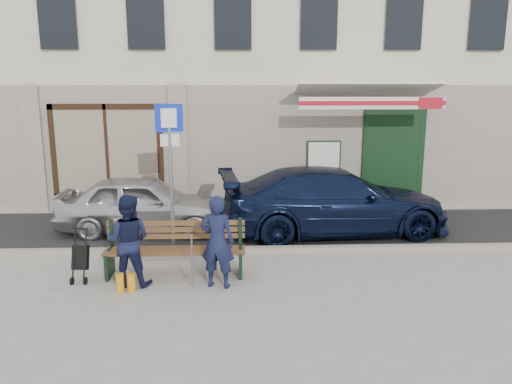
{
  "coord_description": "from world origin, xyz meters",
  "views": [
    {
      "loc": [
        0.1,
        -7.76,
        3.25
      ],
      "look_at": [
        0.44,
        1.6,
        1.2
      ],
      "focal_mm": 35.0,
      "sensor_mm": 36.0,
      "label": 1
    }
  ],
  "objects_px": {
    "car_navy": "(334,201)",
    "woman": "(128,240)",
    "bench": "(172,250)",
    "man": "(217,242)",
    "stroller": "(80,259)",
    "parking_sign": "(170,152)",
    "car_silver": "(143,204)"
  },
  "relations": [
    {
      "from": "car_navy",
      "to": "woman",
      "type": "height_order",
      "value": "woman"
    },
    {
      "from": "bench",
      "to": "man",
      "type": "distance_m",
      "value": 0.99
    },
    {
      "from": "stroller",
      "to": "woman",
      "type": "bearing_deg",
      "value": -5.98
    },
    {
      "from": "parking_sign",
      "to": "car_silver",
      "type": "bearing_deg",
      "value": 115.21
    },
    {
      "from": "car_navy",
      "to": "stroller",
      "type": "bearing_deg",
      "value": 112.59
    },
    {
      "from": "car_navy",
      "to": "bench",
      "type": "height_order",
      "value": "car_navy"
    },
    {
      "from": "car_silver",
      "to": "man",
      "type": "distance_m",
      "value": 3.61
    },
    {
      "from": "car_navy",
      "to": "stroller",
      "type": "xyz_separation_m",
      "value": [
        -4.74,
        -2.58,
        -0.33
      ]
    },
    {
      "from": "car_navy",
      "to": "woman",
      "type": "relative_size",
      "value": 3.29
    },
    {
      "from": "car_silver",
      "to": "woman",
      "type": "xyz_separation_m",
      "value": [
        0.31,
        -3.01,
        0.12
      ]
    },
    {
      "from": "car_navy",
      "to": "stroller",
      "type": "relative_size",
      "value": 5.65
    },
    {
      "from": "bench",
      "to": "stroller",
      "type": "height_order",
      "value": "bench"
    },
    {
      "from": "car_silver",
      "to": "parking_sign",
      "type": "bearing_deg",
      "value": -144.87
    },
    {
      "from": "car_navy",
      "to": "car_silver",
      "type": "bearing_deg",
      "value": 80.71
    },
    {
      "from": "car_navy",
      "to": "man",
      "type": "xyz_separation_m",
      "value": [
        -2.44,
        -2.9,
        0.04
      ]
    },
    {
      "from": "car_navy",
      "to": "bench",
      "type": "distance_m",
      "value": 4.03
    },
    {
      "from": "car_silver",
      "to": "car_navy",
      "type": "distance_m",
      "value": 4.21
    },
    {
      "from": "car_navy",
      "to": "bench",
      "type": "xyz_separation_m",
      "value": [
        -3.23,
        -2.39,
        -0.27
      ]
    },
    {
      "from": "man",
      "to": "woman",
      "type": "relative_size",
      "value": 1.01
    },
    {
      "from": "parking_sign",
      "to": "stroller",
      "type": "bearing_deg",
      "value": -137.75
    },
    {
      "from": "car_silver",
      "to": "parking_sign",
      "type": "distance_m",
      "value": 1.93
    },
    {
      "from": "woman",
      "to": "bench",
      "type": "bearing_deg",
      "value": -143.78
    },
    {
      "from": "man",
      "to": "woman",
      "type": "bearing_deg",
      "value": 8.39
    },
    {
      "from": "car_silver",
      "to": "stroller",
      "type": "bearing_deg",
      "value": 170.44
    },
    {
      "from": "man",
      "to": "parking_sign",
      "type": "bearing_deg",
      "value": -49.96
    },
    {
      "from": "car_silver",
      "to": "stroller",
      "type": "xyz_separation_m",
      "value": [
        -0.54,
        -2.82,
        -0.25
      ]
    },
    {
      "from": "man",
      "to": "stroller",
      "type": "distance_m",
      "value": 2.35
    },
    {
      "from": "parking_sign",
      "to": "man",
      "type": "relative_size",
      "value": 1.88
    },
    {
      "from": "car_navy",
      "to": "parking_sign",
      "type": "distance_m",
      "value": 3.74
    },
    {
      "from": "car_silver",
      "to": "bench",
      "type": "height_order",
      "value": "car_silver"
    },
    {
      "from": "bench",
      "to": "man",
      "type": "bearing_deg",
      "value": -32.77
    },
    {
      "from": "parking_sign",
      "to": "man",
      "type": "height_order",
      "value": "parking_sign"
    }
  ]
}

